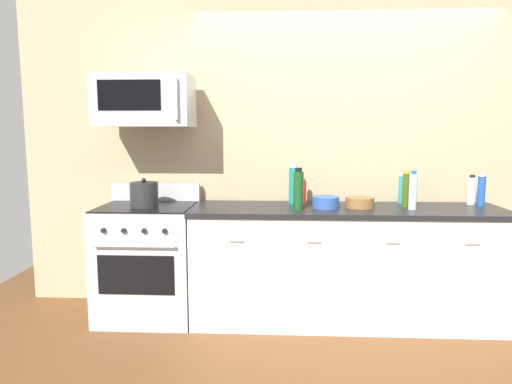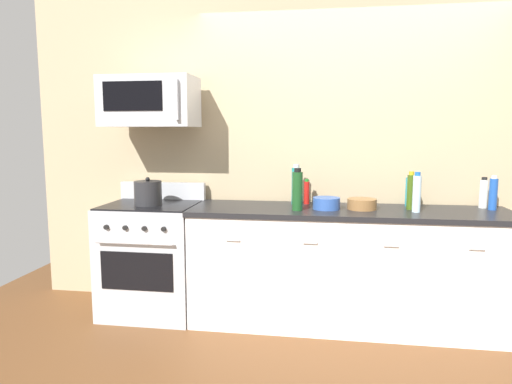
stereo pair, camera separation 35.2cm
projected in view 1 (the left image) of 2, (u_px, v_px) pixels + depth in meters
ground_plane at (344, 319)px, 3.68m from camera, size 6.64×6.64×0.00m
back_wall at (341, 150)px, 3.91m from camera, size 5.53×0.10×2.70m
counter_unit at (345, 264)px, 3.62m from camera, size 2.44×0.66×0.92m
range_oven at (148, 260)px, 3.70m from camera, size 0.76×0.69×1.07m
microwave at (145, 101)px, 3.58m from camera, size 0.74×0.44×0.40m
bottle_hot_sauce_red at (303, 192)px, 3.77m from camera, size 0.05×0.05×0.20m
bottle_sparkling_teal at (293, 185)px, 3.73m from camera, size 0.07×0.07×0.33m
bottle_olive_oil at (406, 190)px, 3.57m from camera, size 0.06×0.06×0.29m
bottle_soda_blue at (481, 191)px, 3.62m from camera, size 0.06×0.06×0.26m
bottle_dish_soap at (403, 189)px, 3.75m from camera, size 0.06×0.06×0.25m
bottle_wine_green at (298, 190)px, 3.45m from camera, size 0.08×0.08×0.32m
bottle_water_clear at (413, 191)px, 3.46m from camera, size 0.06×0.06×0.30m
bottle_vinegar_white at (471, 190)px, 3.71m from camera, size 0.06×0.06×0.24m
bowl_wooden_salad at (360, 202)px, 3.56m from camera, size 0.22×0.22×0.08m
bowl_blue_mixing at (326, 202)px, 3.54m from camera, size 0.21×0.21×0.09m
stockpot at (144, 194)px, 3.58m from camera, size 0.22×0.22×0.23m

